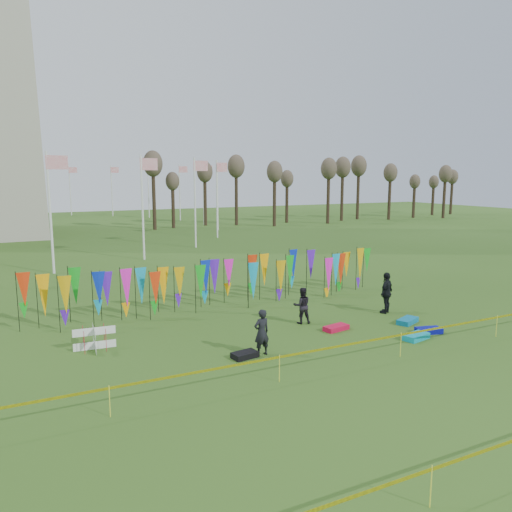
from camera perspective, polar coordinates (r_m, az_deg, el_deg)
name	(u,v)px	position (r m, az deg, el deg)	size (l,w,h in m)	color
ground	(309,360)	(18.16, 6.07, -11.72)	(160.00, 160.00, 0.00)	#2B4B15
banner_row	(227,277)	(24.73, -3.33, -2.45)	(18.64, 0.64, 2.36)	black
caution_tape_near	(323,350)	(16.84, 7.68, -10.63)	(26.00, 0.02, 0.90)	#E2E204
caution_tape_far	(499,447)	(12.42, 26.04, -19.06)	(26.00, 0.02, 0.90)	#E2E204
tree_line	(335,177)	(71.35, 8.98, 8.86)	(53.92, 1.92, 7.84)	#372A1B
box_kite	(94,338)	(19.85, -17.98, -8.95)	(0.78, 0.78, 0.87)	red
person_left	(262,332)	(18.23, 0.65, -8.72)	(0.63, 0.46, 1.71)	black
person_mid	(302,306)	(22.14, 5.27, -5.66)	(0.78, 0.48, 1.61)	black
person_right	(386,293)	(24.43, 14.69, -4.08)	(1.15, 0.66, 1.97)	black
kite_bag_turquoise	(416,337)	(21.13, 17.82, -8.76)	(1.13, 0.56, 0.23)	#0C9DB5
kite_bag_blue	(429,330)	(22.12, 19.14, -8.03)	(1.03, 0.54, 0.22)	#090E98
kite_bag_red	(336,328)	(21.54, 9.15, -8.11)	(1.11, 0.51, 0.20)	red
kite_bag_black	(245,355)	(18.23, -1.29, -11.23)	(0.91, 0.53, 0.21)	black
kite_bag_teal	(408,321)	(23.22, 16.93, -7.10)	(1.14, 0.55, 0.22)	#0B72A0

